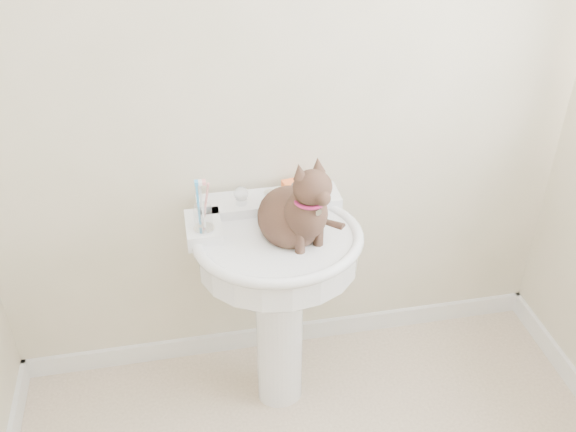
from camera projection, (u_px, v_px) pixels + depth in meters
wall_back at (285, 69)px, 2.14m from camera, size 2.20×0.00×2.50m
baseboard_back at (286, 333)px, 2.81m from camera, size 2.20×0.02×0.09m
pedestal_sink at (278, 268)px, 2.23m from camera, size 0.59×0.58×0.81m
faucet at (270, 194)px, 2.23m from camera, size 0.28×0.12×0.14m
soap_bar at (295, 185)px, 2.33m from camera, size 0.10×0.07×0.03m
toothbrush_cup at (203, 217)px, 2.09m from camera, size 0.07×0.07×0.18m
cat at (295, 214)px, 2.10m from camera, size 0.24×0.30×0.44m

